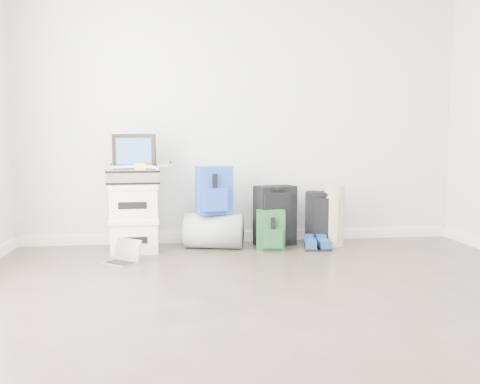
{
  "coord_description": "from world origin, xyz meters",
  "views": [
    {
      "loc": [
        -0.66,
        -2.67,
        1.06
      ],
      "look_at": [
        -0.09,
        1.9,
        0.58
      ],
      "focal_mm": 38.0,
      "sensor_mm": 36.0,
      "label": 1
    }
  ],
  "objects": [
    {
      "name": "ground",
      "position": [
        0.0,
        0.0,
        0.0
      ],
      "size": [
        5.0,
        5.0,
        0.0
      ],
      "primitive_type": "plane",
      "color": "#373028",
      "rests_on": "ground"
    },
    {
      "name": "room_envelope",
      "position": [
        0.0,
        0.02,
        1.72
      ],
      "size": [
        4.52,
        5.02,
        2.71
      ],
      "color": "silver",
      "rests_on": "ground"
    },
    {
      "name": "boxes_stack",
      "position": [
        -1.06,
        2.12,
        0.32
      ],
      "size": [
        0.47,
        0.39,
        0.64
      ],
      "rotation": [
        0.0,
        0.0,
        0.05
      ],
      "color": "white",
      "rests_on": "ground"
    },
    {
      "name": "briefcase",
      "position": [
        -1.06,
        2.12,
        0.71
      ],
      "size": [
        0.49,
        0.37,
        0.14
      ],
      "primitive_type": "cube",
      "rotation": [
        0.0,
        0.0,
        0.05
      ],
      "color": "#B2B2B7",
      "rests_on": "boxes_stack"
    },
    {
      "name": "painting",
      "position": [
        -1.06,
        2.22,
        0.94
      ],
      "size": [
        0.42,
        0.17,
        0.33
      ],
      "rotation": [
        0.0,
        0.0,
        -0.34
      ],
      "color": "black",
      "rests_on": "briefcase"
    },
    {
      "name": "drone",
      "position": [
        -0.98,
        2.1,
        0.81
      ],
      "size": [
        0.55,
        0.55,
        0.06
      ],
      "rotation": [
        0.0,
        0.0,
        -0.28
      ],
      "color": "gold",
      "rests_on": "briefcase"
    },
    {
      "name": "duffel_bag",
      "position": [
        -0.31,
        2.18,
        0.17
      ],
      "size": [
        0.62,
        0.47,
        0.34
      ],
      "primitive_type": "cylinder",
      "rotation": [
        0.0,
        1.57,
        -0.25
      ],
      "color": "#9C9FA5",
      "rests_on": "ground"
    },
    {
      "name": "blue_backpack",
      "position": [
        -0.31,
        2.15,
        0.56
      ],
      "size": [
        0.36,
        0.3,
        0.46
      ],
      "rotation": [
        0.0,
        0.0,
        0.21
      ],
      "color": "#1B3FB3",
      "rests_on": "duffel_bag"
    },
    {
      "name": "large_suitcase",
      "position": [
        0.31,
        2.25,
        0.3
      ],
      "size": [
        0.43,
        0.34,
        0.59
      ],
      "rotation": [
        0.0,
        0.0,
        0.3
      ],
      "color": "black",
      "rests_on": "ground"
    },
    {
      "name": "green_backpack",
      "position": [
        0.23,
        2.04,
        0.18
      ],
      "size": [
        0.29,
        0.23,
        0.38
      ],
      "rotation": [
        0.0,
        0.0,
        -0.15
      ],
      "color": "#163D20",
      "rests_on": "ground"
    },
    {
      "name": "carry_on",
      "position": [
        0.79,
        2.22,
        0.27
      ],
      "size": [
        0.39,
        0.32,
        0.53
      ],
      "rotation": [
        0.0,
        0.0,
        -0.35
      ],
      "color": "black",
      "rests_on": "ground"
    },
    {
      "name": "shoes",
      "position": [
        0.68,
        2.03,
        0.05
      ],
      "size": [
        0.26,
        0.29,
        0.09
      ],
      "rotation": [
        0.0,
        0.0,
        -0.14
      ],
      "color": "black",
      "rests_on": "ground"
    },
    {
      "name": "rolled_rug",
      "position": [
        0.89,
        2.16,
        0.3
      ],
      "size": [
        0.2,
        0.2,
        0.6
      ],
      "primitive_type": "cylinder",
      "color": "tan",
      "rests_on": "ground"
    },
    {
      "name": "laptop",
      "position": [
        -1.13,
        1.68,
        0.05
      ],
      "size": [
        0.35,
        0.34,
        0.2
      ],
      "rotation": [
        0.0,
        0.0,
        -0.69
      ],
      "color": "#B9BABE",
      "rests_on": "ground"
    }
  ]
}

